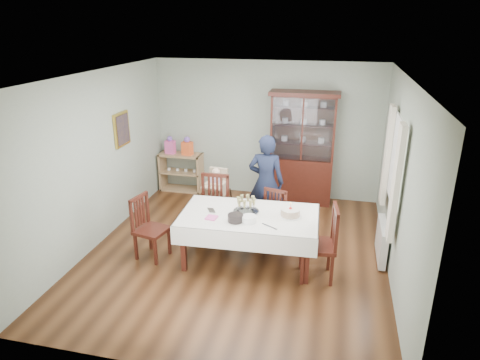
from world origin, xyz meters
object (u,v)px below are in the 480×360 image
(dining_table, at_px, (249,237))
(chair_far_left, at_px, (212,221))
(high_chair, at_px, (217,201))
(chair_end_left, at_px, (151,239))
(chair_far_right, at_px, (270,230))
(chair_end_right, at_px, (318,257))
(birthday_cake, at_px, (290,213))
(gift_bag_orange, at_px, (187,147))
(china_cabinet, at_px, (302,147))
(sideboard, at_px, (181,172))
(gift_bag_pink, at_px, (170,146))
(champagne_tray, at_px, (246,208))
(woman, at_px, (266,182))

(dining_table, bearing_deg, chair_far_left, 144.03)
(high_chair, bearing_deg, chair_end_left, -108.22)
(chair_far_right, relative_size, chair_end_right, 0.85)
(birthday_cake, bearing_deg, gift_bag_orange, 135.11)
(chair_far_left, distance_m, high_chair, 0.65)
(china_cabinet, distance_m, chair_far_left, 2.44)
(sideboard, distance_m, gift_bag_orange, 0.59)
(china_cabinet, height_order, sideboard, china_cabinet)
(chair_far_left, distance_m, gift_bag_orange, 2.32)
(chair_far_left, xyz_separation_m, gift_bag_pink, (-1.47, 1.94, 0.64))
(sideboard, height_order, chair_end_left, chair_end_left)
(chair_end_right, bearing_deg, gift_bag_orange, -140.58)
(champagne_tray, bearing_deg, dining_table, -49.83)
(chair_far_right, relative_size, chair_end_left, 0.94)
(sideboard, height_order, gift_bag_orange, gift_bag_orange)
(chair_far_left, bearing_deg, chair_end_left, -134.58)
(china_cabinet, bearing_deg, gift_bag_orange, 179.96)
(woman, xyz_separation_m, high_chair, (-0.87, -0.01, -0.43))
(dining_table, distance_m, chair_far_left, 0.89)
(dining_table, bearing_deg, champagne_tray, 130.17)
(high_chair, xyz_separation_m, gift_bag_pink, (-1.36, 1.30, 0.57))
(chair_far_left, height_order, chair_far_right, chair_far_left)
(chair_end_left, distance_m, gift_bag_orange, 2.79)
(chair_end_right, distance_m, high_chair, 2.31)
(woman, distance_m, gift_bag_orange, 2.27)
(dining_table, bearing_deg, gift_bag_pink, 131.64)
(gift_bag_pink, bearing_deg, champagne_tray, -48.32)
(champagne_tray, xyz_separation_m, gift_bag_pink, (-2.13, 2.39, 0.13))
(chair_far_right, relative_size, champagne_tray, 2.38)
(high_chair, bearing_deg, chair_far_left, -73.73)
(birthday_cake, height_order, gift_bag_orange, gift_bag_orange)
(chair_end_left, bearing_deg, dining_table, -69.13)
(china_cabinet, distance_m, woman, 1.41)
(woman, bearing_deg, champagne_tray, 85.72)
(dining_table, distance_m, woman, 1.25)
(chair_far_left, height_order, gift_bag_pink, gift_bag_pink)
(china_cabinet, height_order, woman, china_cabinet)
(chair_far_right, height_order, birthday_cake, birthday_cake)
(dining_table, xyz_separation_m, champagne_tray, (-0.06, 0.07, 0.45))
(chair_far_left, distance_m, champagne_tray, 0.95)
(gift_bag_pink, bearing_deg, china_cabinet, -0.03)
(high_chair, height_order, birthday_cake, high_chair)
(chair_far_right, xyz_separation_m, gift_bag_pink, (-2.43, 1.95, 0.69))
(chair_end_right, xyz_separation_m, woman, (-0.98, 1.39, 0.51))
(china_cabinet, xyz_separation_m, gift_bag_pink, (-2.71, 0.00, -0.16))
(chair_end_left, relative_size, chair_end_right, 0.90)
(china_cabinet, relative_size, champagne_tray, 5.69)
(woman, distance_m, gift_bag_pink, 2.59)
(chair_end_left, bearing_deg, champagne_tray, -65.97)
(champagne_tray, bearing_deg, high_chair, 125.26)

